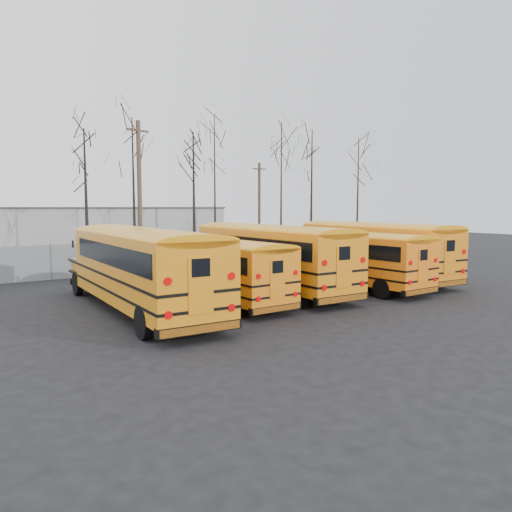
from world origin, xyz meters
TOP-DOWN VIEW (x-y plane):
  - ground at (0.00, 0.00)m, footprint 120.00×120.00m
  - fence at (0.00, 12.00)m, footprint 40.00×0.04m
  - distant_building at (2.00, 32.00)m, footprint 22.00×8.00m
  - bus_a at (-7.13, 0.62)m, footprint 3.33×12.23m
  - bus_b at (-3.60, 1.15)m, footprint 2.62×10.18m
  - bus_c at (-0.21, 1.73)m, footprint 3.02×12.00m
  - bus_d at (3.89, 0.66)m, footprint 2.73×10.59m
  - bus_e at (7.01, 1.72)m, footprint 3.49×11.99m
  - utility_pole_left at (-1.23, 15.61)m, footprint 1.73×0.70m
  - utility_pole_right at (11.26, 18.95)m, footprint 1.43×0.25m
  - tree_2 at (-4.87, 15.72)m, footprint 0.26×0.26m
  - tree_3 at (-1.55, 15.86)m, footprint 0.26×0.26m
  - tree_4 at (2.09, 13.86)m, footprint 0.26×0.26m
  - tree_5 at (5.31, 16.51)m, footprint 0.26×0.26m
  - tree_6 at (9.90, 13.97)m, footprint 0.26×0.26m
  - tree_7 at (12.82, 13.68)m, footprint 0.26×0.26m
  - tree_8 at (18.72, 14.20)m, footprint 0.26×0.26m

SIDE VIEW (x-z plane):
  - ground at x=0.00m, z-range 0.00..0.00m
  - fence at x=0.00m, z-range 0.00..2.00m
  - bus_b at x=-3.60m, z-range 0.24..3.07m
  - bus_d at x=3.89m, z-range 0.25..3.19m
  - bus_e at x=7.01m, z-range 0.28..3.60m
  - bus_c at x=-0.21m, z-range 0.29..3.63m
  - bus_a at x=-7.13m, z-range 0.29..3.68m
  - distant_building at x=2.00m, z-range 0.00..4.00m
  - utility_pole_right at x=11.26m, z-range 0.11..8.13m
  - tree_2 at x=-4.87m, z-range 0.00..9.22m
  - tree_4 at x=2.09m, z-range 0.00..9.34m
  - tree_8 at x=18.72m, z-range 0.00..10.20m
  - tree_3 at x=-1.55m, z-range 0.00..10.27m
  - utility_pole_left at x=-1.23m, z-range 0.14..10.18m
  - tree_7 at x=12.82m, z-range 0.00..10.42m
  - tree_6 at x=9.90m, z-range 0.00..10.77m
  - tree_5 at x=5.31m, z-range 0.00..11.24m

